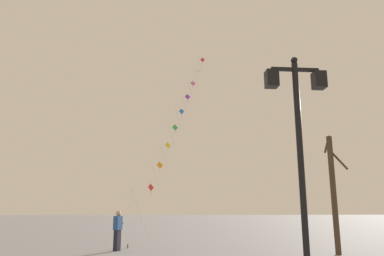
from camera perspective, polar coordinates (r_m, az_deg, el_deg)
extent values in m
plane|color=gray|center=(21.27, -2.58, -17.37)|extent=(160.00, 160.00, 0.00)
cylinder|color=black|center=(8.40, 16.83, -6.80)|extent=(0.14, 0.14, 5.15)
sphere|color=black|center=(9.03, 15.76, 10.18)|extent=(0.16, 0.16, 0.16)
cube|color=black|center=(8.95, 15.85, 8.82)|extent=(1.13, 0.08, 0.08)
cube|color=black|center=(8.69, 12.40, 7.53)|extent=(0.28, 0.28, 0.40)
cube|color=beige|center=(8.69, 12.40, 7.53)|extent=(0.19, 0.19, 0.30)
cube|color=black|center=(9.08, 19.32, 7.08)|extent=(0.28, 0.28, 0.40)
cube|color=beige|center=(9.08, 19.32, 7.08)|extent=(0.19, 0.19, 0.30)
cylinder|color=brown|center=(17.96, -10.07, -17.82)|extent=(0.06, 0.06, 0.18)
cylinder|color=silver|center=(18.74, -8.16, -13.21)|extent=(0.97, 1.83, 2.74)
cylinder|color=silver|center=(20.12, -5.76, -7.49)|extent=(0.47, 0.87, 1.30)
cylinder|color=silver|center=(21.11, -4.43, -4.24)|extent=(0.47, 0.87, 1.30)
cylinder|color=silver|center=(22.17, -3.23, -1.29)|extent=(0.47, 0.87, 1.30)
cylinder|color=silver|center=(23.29, -2.15, 1.39)|extent=(0.47, 0.87, 1.30)
cylinder|color=silver|center=(24.47, -1.17, 3.81)|extent=(0.47, 0.87, 1.30)
cylinder|color=silver|center=(25.69, -0.27, 6.01)|extent=(0.47, 0.87, 1.30)
cylinder|color=silver|center=(26.96, 0.55, 8.00)|extent=(0.47, 0.87, 1.30)
cylinder|color=silver|center=(28.25, 1.30, 9.81)|extent=(0.47, 0.87, 1.30)
cube|color=red|center=(19.65, -6.49, -9.24)|extent=(0.32, 0.26, 0.40)
cylinder|color=red|center=(19.64, -6.51, -10.12)|extent=(0.03, 0.03, 0.29)
cube|color=orange|center=(20.60, -5.08, -5.83)|extent=(0.37, 0.16, 0.40)
cylinder|color=orange|center=(20.57, -5.10, -6.67)|extent=(0.02, 0.02, 0.29)
cube|color=yellow|center=(21.63, -3.82, -2.73)|extent=(0.35, 0.22, 0.40)
cylinder|color=yellow|center=(21.58, -3.83, -3.45)|extent=(0.03, 0.03, 0.24)
cube|color=green|center=(22.72, -2.68, 0.08)|extent=(0.38, 0.15, 0.40)
cylinder|color=green|center=(22.66, -2.69, -0.68)|extent=(0.03, 0.04, 0.30)
cube|color=blue|center=(23.87, -1.65, 2.63)|extent=(0.34, 0.23, 0.40)
cylinder|color=blue|center=(23.79, -1.65, 1.91)|extent=(0.02, 0.02, 0.30)
cube|color=purple|center=(25.07, -0.71, 4.94)|extent=(0.38, 0.15, 0.40)
cylinder|color=purple|center=(24.98, -0.71, 4.25)|extent=(0.02, 0.03, 0.31)
cube|color=pink|center=(26.32, 0.15, 7.03)|extent=(0.38, 0.15, 0.40)
cylinder|color=pink|center=(26.22, 0.15, 6.44)|extent=(0.03, 0.05, 0.26)
cube|color=white|center=(27.60, 0.93, 8.93)|extent=(0.33, 0.24, 0.40)
cylinder|color=white|center=(27.50, 0.93, 8.37)|extent=(0.03, 0.04, 0.26)
cube|color=red|center=(28.91, 1.65, 10.66)|extent=(0.35, 0.21, 0.40)
cylinder|color=red|center=(28.81, 1.66, 10.18)|extent=(0.03, 0.04, 0.20)
cube|color=#1E1E2D|center=(16.92, -11.68, -16.88)|extent=(0.31, 0.36, 0.90)
cube|color=#264C8C|center=(16.87, -11.57, -14.41)|extent=(0.38, 0.45, 0.60)
sphere|color=tan|center=(16.86, -11.51, -12.98)|extent=(0.22, 0.22, 0.22)
cylinder|color=#264C8C|center=(17.05, -11.13, -13.83)|extent=(0.25, 0.39, 0.50)
cylinder|color=#423323|center=(16.37, 21.35, -9.57)|extent=(0.23, 0.23, 4.83)
cylinder|color=#423323|center=(16.50, 22.06, -4.67)|extent=(0.67, 0.34, 0.87)
cylinder|color=#423323|center=(17.18, 20.43, -2.46)|extent=(0.43, 1.24, 0.59)
cylinder|color=#423323|center=(16.07, 20.82, -3.22)|extent=(0.53, 0.93, 1.33)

